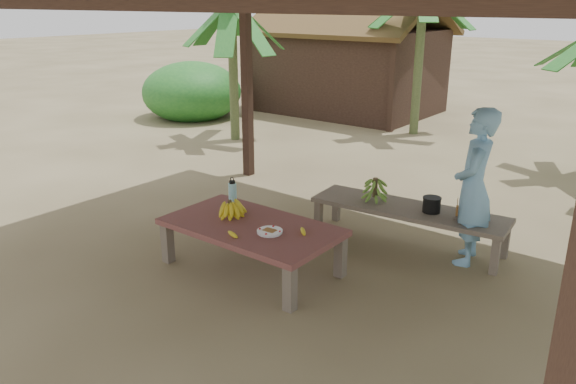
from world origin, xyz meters
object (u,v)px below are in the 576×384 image
Objects in this scene: cooking_pot at (432,205)px; water_flask at (233,194)px; bench at (408,212)px; woman at (473,187)px; work_table at (251,230)px; plate at (270,232)px; ripe_banana_bunch at (230,207)px.

water_flask is at bearing -144.00° from cooking_pot.
water_flask is 2.20m from cooking_pot.
bench is 1.35× the size of woman.
work_table is 7.09× the size of plate.
bench is 2.02m from ripe_banana_bunch.
ripe_banana_bunch is 0.65m from plate.
work_table is at bearing -8.10° from ripe_banana_bunch.
work_table is 5.43× the size of water_flask.
water_flask is at bearing 150.75° from work_table.
woman is at bearing -4.89° from bench.
ripe_banana_bunch is at bearing -52.10° from water_flask.
bench is at bearing 48.74° from ripe_banana_bunch.
ripe_banana_bunch is at bearing -135.93° from cooking_pot.
cooking_pot reaches higher than plate.
cooking_pot is at bearing 44.07° from ripe_banana_bunch.
plate is 1.90m from cooking_pot.
work_table is 5.78× the size of ripe_banana_bunch.
ripe_banana_bunch is 2.21m from cooking_pot.
ripe_banana_bunch is 0.31m from water_flask.
woman is at bearing 29.85° from water_flask.
plate reaches higher than bench.
work_table is 0.38m from ripe_banana_bunch.
bench is 7.20× the size of ripe_banana_bunch.
work_table is 2.34m from woman.
cooking_pot is at bearing 51.50° from work_table.
bench is 8.84× the size of plate.
ripe_banana_bunch is at bearing -136.74° from bench.
work_table is 1.85m from bench.
work_table is 9.36× the size of cooking_pot.
ripe_banana_bunch is 1.62× the size of cooking_pot.
bench is 1.77m from plate.
cooking_pot is (1.59, 1.53, -0.06)m from ripe_banana_bunch.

